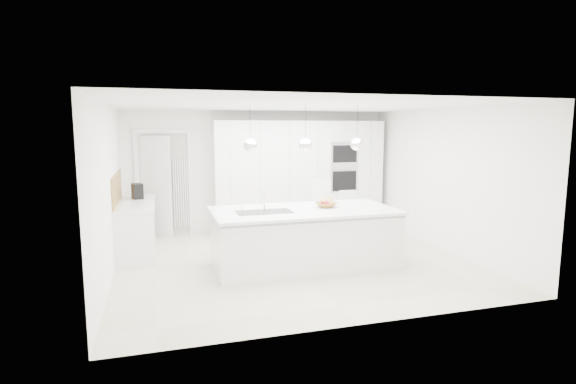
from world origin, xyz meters
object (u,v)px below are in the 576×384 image
object	(u,v)px
fruit_bowl	(326,205)
bar_stool_right	(350,218)
bar_stool_left	(324,215)
espresso_machine	(137,191)
island_base	(305,239)

from	to	relation	value
fruit_bowl	bar_stool_right	bearing A→B (deg)	47.16
fruit_bowl	bar_stool_left	size ratio (longest dim) A/B	0.27
espresso_machine	bar_stool_left	bearing A→B (deg)	-30.46
island_base	fruit_bowl	distance (m)	0.65
island_base	bar_stool_right	xyz separation A→B (m)	(1.21, 1.01, 0.07)
fruit_bowl	island_base	bearing A→B (deg)	-162.52
espresso_machine	bar_stool_right	distance (m)	3.88
espresso_machine	bar_stool_left	world-z (taller)	bar_stool_left
fruit_bowl	bar_stool_left	xyz separation A→B (m)	(0.30, 0.85, -0.33)
fruit_bowl	espresso_machine	world-z (taller)	espresso_machine
bar_stool_left	bar_stool_right	world-z (taller)	bar_stool_left
fruit_bowl	bar_stool_left	distance (m)	0.96
espresso_machine	island_base	bearing A→B (deg)	-51.34
fruit_bowl	bar_stool_right	xyz separation A→B (m)	(0.82, 0.89, -0.44)
bar_stool_left	bar_stool_right	distance (m)	0.53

